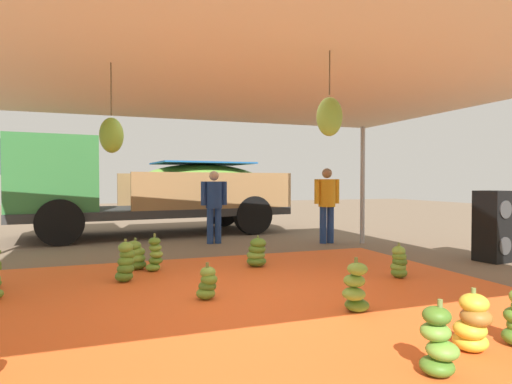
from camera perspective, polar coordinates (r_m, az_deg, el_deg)
ground_plane at (r=8.10m, az=-7.92°, el=-8.41°), size 40.00×40.00×0.00m
tarp_orange at (r=5.26m, az=-1.02°, el=-13.76°), size 6.72×5.39×0.01m
tent_canopy at (r=5.12m, az=-0.76°, el=14.84°), size 8.00×7.00×2.65m
banana_bunch_1 at (r=5.12m, az=-6.53°, el=-12.12°), size 0.31×0.30×0.43m
banana_bunch_2 at (r=3.98m, az=26.98°, el=-15.55°), size 0.38×0.42×0.52m
banana_bunch_4 at (r=3.45m, az=23.19°, el=-18.14°), size 0.33×0.34×0.54m
banana_bunch_5 at (r=6.95m, az=-15.75°, el=-8.25°), size 0.39×0.39×0.49m
banana_bunch_7 at (r=6.75m, az=-13.39°, el=-8.25°), size 0.32×0.28×0.58m
banana_bunch_10 at (r=6.92m, az=0.11°, el=-8.18°), size 0.44×0.44×0.50m
banana_bunch_11 at (r=6.47m, az=18.60°, el=-8.96°), size 0.31×0.32×0.50m
banana_bunch_12 at (r=6.18m, az=-17.07°, el=-9.07°), size 0.34×0.34×0.59m
banana_bunch_13 at (r=4.70m, az=13.19°, el=-12.54°), size 0.40×0.37×0.58m
cargo_truck_main at (r=11.33m, az=-14.44°, el=0.60°), size 6.91×3.06×2.40m
worker_0 at (r=9.61m, az=9.47°, el=-1.00°), size 0.61×0.37×1.67m
worker_1 at (r=9.48m, az=-5.64°, el=-1.23°), size 0.59×0.36×1.61m
speaker_stack at (r=8.41m, az=29.15°, el=-4.01°), size 0.53×0.53×1.22m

